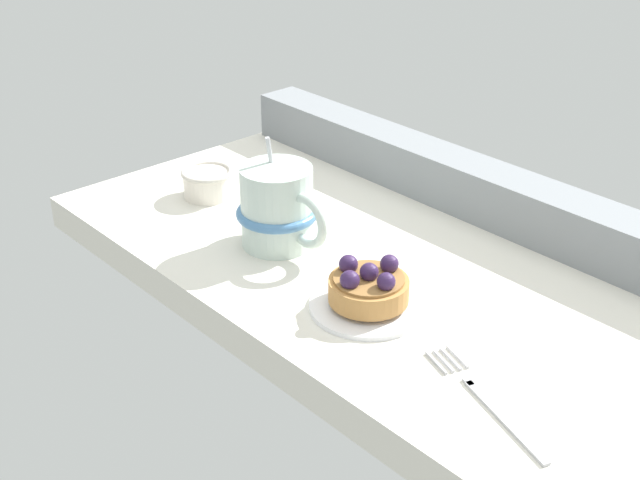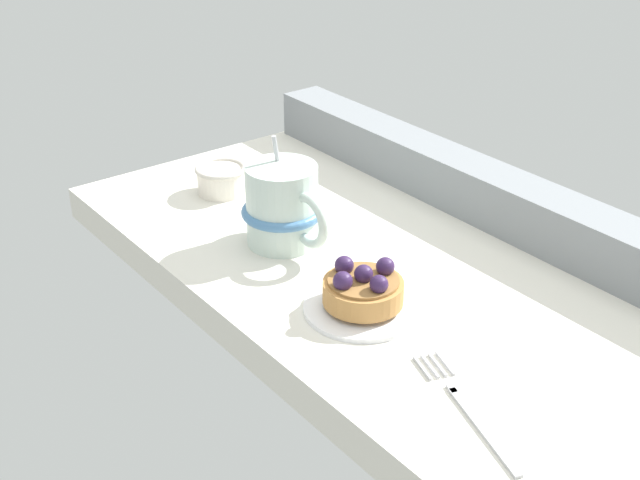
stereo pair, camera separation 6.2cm
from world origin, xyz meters
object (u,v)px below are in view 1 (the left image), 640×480
object	(u,v)px
sugar_bowl	(207,182)
dessert_plate	(368,304)
dessert_fork	(485,399)
coffee_mug	(279,208)
raspberry_tart	(368,286)

from	to	relation	value
sugar_bowl	dessert_plate	bearing A→B (deg)	-6.32
dessert_fork	sugar_bowl	distance (cm)	48.82
dessert_fork	coffee_mug	bearing A→B (deg)	171.41
raspberry_tart	dessert_fork	world-z (taller)	raspberry_tart
dessert_plate	raspberry_tart	distance (cm)	2.07
sugar_bowl	coffee_mug	bearing A→B (deg)	-5.59
raspberry_tart	sugar_bowl	xyz separation A→B (cm)	(-31.63, 3.53, -0.63)
coffee_mug	sugar_bowl	world-z (taller)	coffee_mug
raspberry_tart	coffee_mug	distance (cm)	16.15
dessert_plate	coffee_mug	bearing A→B (deg)	172.96
dessert_plate	sugar_bowl	xyz separation A→B (cm)	(-31.65, 3.51, 1.44)
coffee_mug	dessert_fork	world-z (taller)	coffee_mug
raspberry_tart	sugar_bowl	world-z (taller)	raspberry_tart
raspberry_tart	sugar_bowl	distance (cm)	31.84
raspberry_tart	coffee_mug	size ratio (longest dim) A/B	0.63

